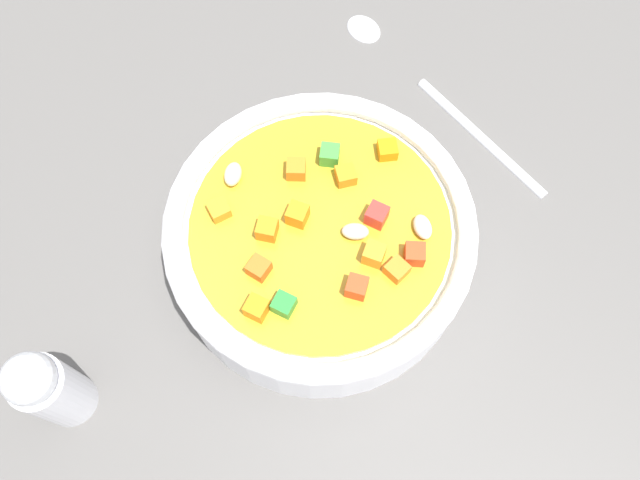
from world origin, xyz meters
TOP-DOWN VIEW (x-y plane):
  - ground_plane at (0.00, 0.00)cm, footprint 140.00×140.00cm
  - soup_bowl_main at (0.00, 0.00)cm, footprint 20.62×20.62cm
  - spoon at (-13.58, 10.19)cm, footprint 19.48×13.10cm
  - pepper_shaker at (8.02, -17.61)cm, footprint 3.45×3.45cm

SIDE VIEW (x-z plane):
  - ground_plane at x=0.00cm, z-range -2.00..0.00cm
  - spoon at x=-13.58cm, z-range -0.05..0.92cm
  - soup_bowl_main at x=0.00cm, z-range -0.15..6.24cm
  - pepper_shaker at x=8.02cm, z-range -0.04..8.73cm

